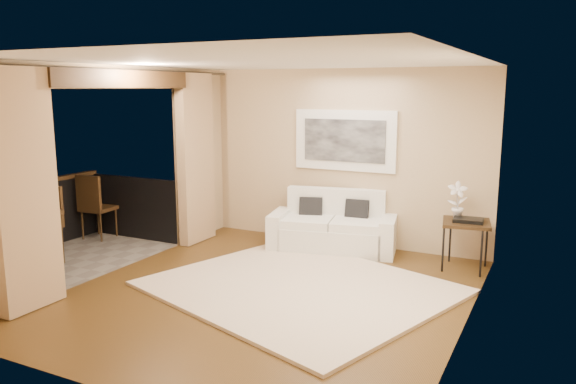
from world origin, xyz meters
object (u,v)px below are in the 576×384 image
Objects in this scene: bistro_table at (30,216)px; ice_bucket at (26,201)px; balcony_chair_far at (93,202)px; sofa at (333,229)px; side_table at (466,225)px; balcony_chair_near at (45,217)px; orchid at (457,200)px.

bistro_table is 0.27m from ice_bucket.
ice_bucket is at bearing 89.85° from balcony_chair_far.
sofa is 4.27m from bistro_table.
bistro_table is 1.43m from balcony_chair_far.
side_table is at bearing -14.52° from sofa.
sofa is at bearing 177.48° from side_table.
balcony_chair_near is 5.23× the size of ice_bucket.
balcony_chair_far is 1.33m from ice_bucket.
sofa is 1.90× the size of balcony_chair_near.
orchid is at bearing 12.18° from balcony_chair_near.
sofa is at bearing 21.86° from balcony_chair_near.
bistro_table is 0.34m from balcony_chair_near.
ice_bucket is (-5.49, -2.40, 0.28)m from side_table.
sofa is at bearing -166.15° from balcony_chair_far.
side_table is 0.36m from orchid.
orchid is 2.55× the size of ice_bucket.
orchid is 5.57m from balcony_chair_far.
side_table is 0.85× the size of bistro_table.
orchid is 0.48× the size of balcony_chair_far.
sofa is 1.88× the size of balcony_chair_far.
sofa reaches higher than side_table.
ice_bucket is at bearing -156.33° from side_table.
side_table is (1.94, -0.09, 0.29)m from sofa.
bistro_table reaches higher than side_table.
balcony_chair_far reaches higher than bistro_table.
balcony_chair_far reaches higher than ice_bucket.
side_table is at bearing -35.41° from orchid.
side_table is 6.00m from ice_bucket.
sofa is at bearing 37.53° from bistro_table.
orchid is at bearing -171.68° from balcony_chair_far.
bistro_table is 0.79× the size of balcony_chair_far.
bistro_table is at bearing -85.92° from balcony_chair_near.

